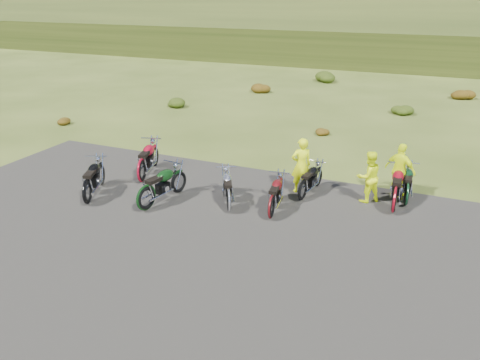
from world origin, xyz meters
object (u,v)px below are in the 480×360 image
at_px(motorcycle_3, 229,212).
at_px(person_middle, 301,166).
at_px(motorcycle_0, 89,204).
at_px(motorcycle_7, 405,206).

height_order(motorcycle_3, person_middle, person_middle).
bearing_deg(motorcycle_0, person_middle, -81.69).
bearing_deg(motorcycle_3, motorcycle_7, -90.92).
distance_m(motorcycle_0, motorcycle_7, 9.50).
bearing_deg(motorcycle_0, motorcycle_7, -90.31).
height_order(motorcycle_0, motorcycle_7, motorcycle_0).
bearing_deg(person_middle, motorcycle_7, 151.54).
bearing_deg(motorcycle_7, motorcycle_3, 112.42).
relative_size(motorcycle_0, motorcycle_7, 1.11).
relative_size(motorcycle_3, motorcycle_7, 1.00).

